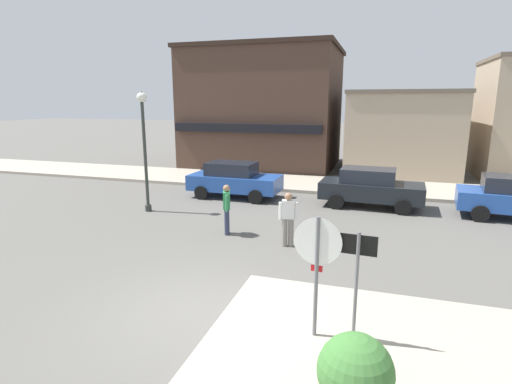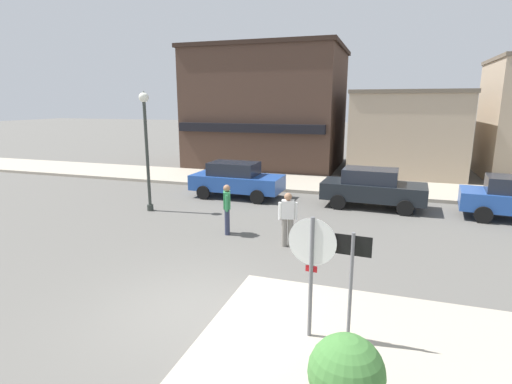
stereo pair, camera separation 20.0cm
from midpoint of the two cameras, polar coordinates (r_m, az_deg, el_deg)
ground_plane at (r=8.52m, az=-8.24°, el=-16.45°), size 160.00×160.00×0.00m
sidewalk_corner at (r=7.15m, az=19.67°, el=-22.67°), size 6.40×4.80×0.15m
kerb_far at (r=20.53m, az=8.33°, el=1.16°), size 80.00×4.00×0.15m
stop_sign at (r=6.86m, az=8.77°, el=-9.84°), size 0.82×0.09×2.30m
one_way_sign at (r=6.88m, az=14.27°, el=-11.73°), size 0.60×0.07×2.10m
planter at (r=5.88m, az=13.72°, el=-25.08°), size 1.10×1.10×1.23m
lamp_post at (r=15.63m, az=-15.10°, el=7.96°), size 0.36×0.36×4.54m
parked_car_nearest at (r=17.64m, az=-2.50°, el=1.83°), size 4.03×1.94×1.56m
parked_car_second at (r=16.61m, az=16.64°, el=0.62°), size 4.08×2.04×1.56m
pedestrian_crossing_near at (r=12.67m, az=-3.71°, el=-2.25°), size 0.34×0.54×1.61m
pedestrian_crossing_far at (r=11.59m, az=5.04°, el=-3.71°), size 0.56×0.30×1.61m
building_corner_shop at (r=26.65m, az=2.01°, el=11.87°), size 9.46×7.98×7.49m
building_storefront_left_near at (r=25.74m, az=20.72°, el=8.01°), size 6.11×8.08×4.77m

